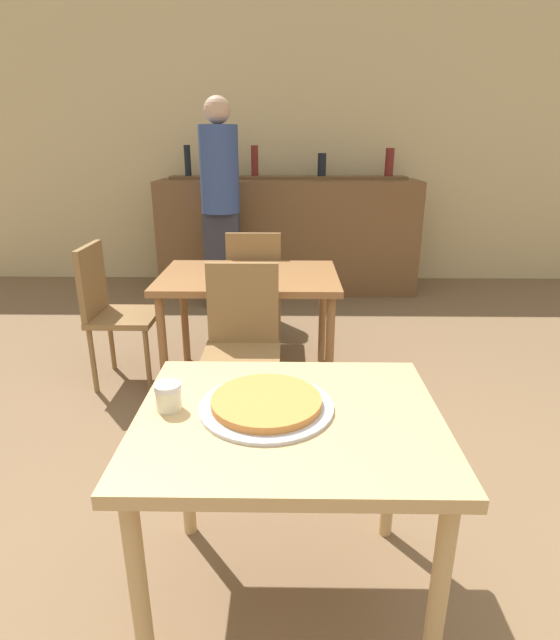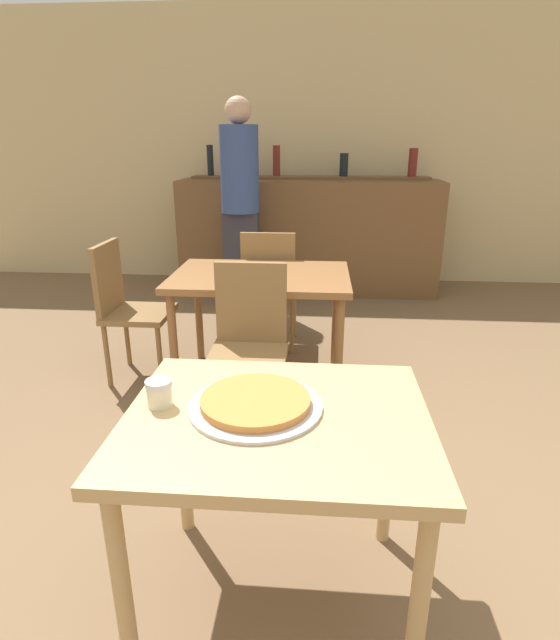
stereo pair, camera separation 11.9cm
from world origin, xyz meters
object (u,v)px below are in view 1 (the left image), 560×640
at_px(chair_far_side_back, 255,283).
at_px(cheese_shaker, 168,396).
at_px(chair_far_side_front, 242,338).
at_px(pizza_tray, 266,404).
at_px(chair_far_side_left, 111,305).
at_px(person_standing, 221,198).

bearing_deg(chair_far_side_back, cheese_shaker, 86.86).
xyz_separation_m(chair_far_side_front, pizza_tray, (0.17, -1.09, 0.22)).
xyz_separation_m(chair_far_side_back, chair_far_side_left, (-0.87, -0.55, 0.00)).
bearing_deg(chair_far_side_left, chair_far_side_front, -122.01).
relative_size(pizza_tray, person_standing, 0.22).
xyz_separation_m(chair_far_side_front, chair_far_side_back, (0.00, 1.09, 0.00)).
distance_m(chair_far_side_left, pizza_tray, 1.95).
relative_size(chair_far_side_back, chair_far_side_left, 1.00).
relative_size(chair_far_side_front, chair_far_side_back, 1.00).
relative_size(chair_far_side_back, person_standing, 0.48).
height_order(chair_far_side_left, pizza_tray, chair_far_side_left).
distance_m(chair_far_side_front, chair_far_side_back, 1.09).
xyz_separation_m(chair_far_side_front, chair_far_side_left, (-0.87, 0.55, 0.00)).
distance_m(chair_far_side_back, cheese_shaker, 2.20).
height_order(chair_far_side_back, pizza_tray, chair_far_side_back).
height_order(chair_far_side_back, chair_far_side_left, same).
relative_size(chair_far_side_back, pizza_tray, 2.20).
height_order(chair_far_side_front, chair_far_side_back, same).
xyz_separation_m(chair_far_side_back, pizza_tray, (0.17, -2.18, 0.22)).
height_order(pizza_tray, person_standing, person_standing).
xyz_separation_m(chair_far_side_left, cheese_shaker, (0.75, -1.64, 0.25)).
relative_size(cheese_shaker, person_standing, 0.05).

